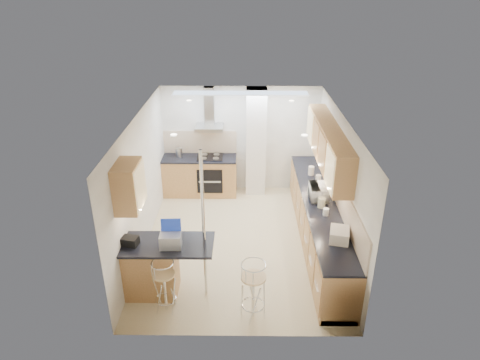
{
  "coord_description": "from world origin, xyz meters",
  "views": [
    {
      "loc": [
        0.07,
        -6.99,
        4.67
      ],
      "look_at": [
        0.01,
        0.2,
        1.25
      ],
      "focal_mm": 32.0,
      "sensor_mm": 36.0,
      "label": 1
    }
  ],
  "objects_px": {
    "bread_bin": "(339,235)",
    "bar_stool_end": "(253,291)",
    "laptop": "(171,240)",
    "microwave": "(319,192)",
    "bar_stool_near": "(165,286)"
  },
  "relations": [
    {
      "from": "microwave",
      "to": "bar_stool_end",
      "type": "bearing_deg",
      "value": 149.39
    },
    {
      "from": "bread_bin",
      "to": "bar_stool_end",
      "type": "bearing_deg",
      "value": -140.46
    },
    {
      "from": "bread_bin",
      "to": "microwave",
      "type": "bearing_deg",
      "value": 106.81
    },
    {
      "from": "microwave",
      "to": "bar_stool_near",
      "type": "distance_m",
      "value": 3.3
    },
    {
      "from": "bar_stool_end",
      "to": "laptop",
      "type": "bearing_deg",
      "value": 108.3
    },
    {
      "from": "bar_stool_end",
      "to": "bread_bin",
      "type": "relative_size",
      "value": 2.66
    },
    {
      "from": "bar_stool_near",
      "to": "laptop",
      "type": "bearing_deg",
      "value": 56.35
    },
    {
      "from": "bar_stool_end",
      "to": "bread_bin",
      "type": "height_order",
      "value": "bread_bin"
    },
    {
      "from": "microwave",
      "to": "bar_stool_end",
      "type": "height_order",
      "value": "microwave"
    },
    {
      "from": "laptop",
      "to": "bread_bin",
      "type": "relative_size",
      "value": 0.88
    },
    {
      "from": "microwave",
      "to": "laptop",
      "type": "relative_size",
      "value": 1.51
    },
    {
      "from": "bar_stool_end",
      "to": "bread_bin",
      "type": "bearing_deg",
      "value": -24.4
    },
    {
      "from": "laptop",
      "to": "bread_bin",
      "type": "distance_m",
      "value": 2.62
    },
    {
      "from": "laptop",
      "to": "bar_stool_near",
      "type": "xyz_separation_m",
      "value": [
        -0.09,
        -0.33,
        -0.61
      ]
    },
    {
      "from": "bar_stool_end",
      "to": "bar_stool_near",
      "type": "bearing_deg",
      "value": 122.7
    }
  ]
}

